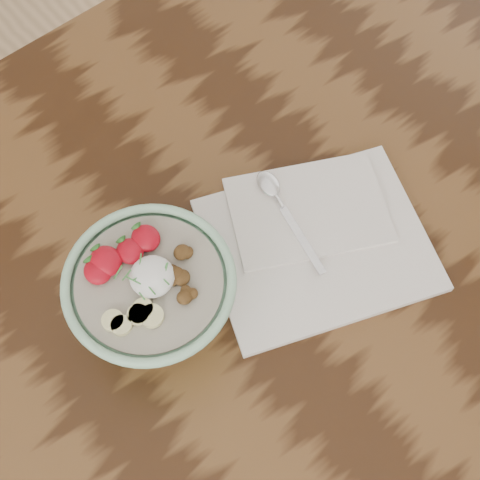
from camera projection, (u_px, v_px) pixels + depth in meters
The scene contains 4 objects.
table at pixel (197, 278), 97.60cm from camera, with size 160.00×90.00×75.00cm.
breakfast_bowl at pixel (153, 294), 79.23cm from camera, with size 20.03×20.03×13.21cm.
napkin at pixel (315, 237), 89.33cm from camera, with size 34.97×31.83×1.76cm.
spoon at pixel (277, 197), 90.40cm from camera, with size 5.58×17.13×0.90cm.
Camera 1 is at (-19.18, -33.12, 155.87)cm, focal length 50.00 mm.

